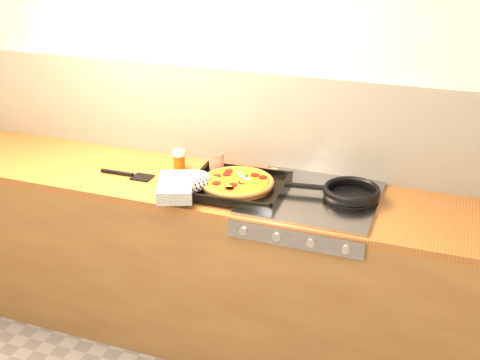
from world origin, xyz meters
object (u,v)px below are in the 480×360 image
at_px(frying_pan, 350,193).
at_px(juice_glass, 179,160).
at_px(pizza_on_tray, 221,184).
at_px(tomato_can, 217,163).

height_order(frying_pan, juice_glass, juice_glass).
height_order(pizza_on_tray, tomato_can, tomato_can).
relative_size(frying_pan, tomato_can, 4.13).
height_order(pizza_on_tray, juice_glass, juice_glass).
bearing_deg(juice_glass, pizza_on_tray, -31.28).
distance_m(tomato_can, juice_glass, 0.20).
bearing_deg(frying_pan, juice_glass, 176.54).
distance_m(pizza_on_tray, tomato_can, 0.24).
height_order(frying_pan, tomato_can, tomato_can).
height_order(pizza_on_tray, frying_pan, pizza_on_tray).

